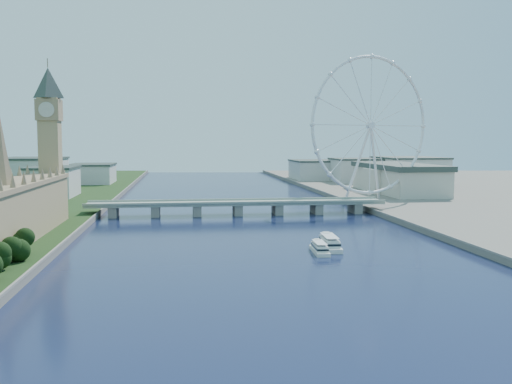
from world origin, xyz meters
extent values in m
cube|color=tan|center=(-128.00, 170.00, 17.00)|extent=(24.00, 200.00, 28.00)
cube|color=tan|center=(-128.00, 278.00, 43.00)|extent=(13.00, 13.00, 80.00)
cube|color=#937A59|center=(-128.00, 278.00, 75.00)|extent=(15.00, 15.00, 14.00)
pyramid|color=#2D3833|center=(-128.00, 278.00, 103.00)|extent=(20.02, 20.02, 20.00)
cube|color=gray|center=(0.00, 300.00, 8.50)|extent=(220.00, 22.00, 2.00)
cube|color=gray|center=(-90.00, 300.00, 3.75)|extent=(6.00, 20.00, 7.50)
cube|color=gray|center=(-60.00, 300.00, 3.75)|extent=(6.00, 20.00, 7.50)
cube|color=gray|center=(-30.00, 300.00, 3.75)|extent=(6.00, 20.00, 7.50)
cube|color=gray|center=(0.00, 300.00, 3.75)|extent=(6.00, 20.00, 7.50)
cube|color=gray|center=(30.00, 300.00, 3.75)|extent=(6.00, 20.00, 7.50)
cube|color=gray|center=(60.00, 300.00, 3.75)|extent=(6.00, 20.00, 7.50)
cube|color=gray|center=(90.00, 300.00, 3.75)|extent=(6.00, 20.00, 7.50)
torus|color=silver|center=(120.00, 355.00, 68.00)|extent=(113.60, 39.12, 118.60)
cylinder|color=silver|center=(120.00, 355.00, 68.00)|extent=(7.25, 6.61, 6.00)
cube|color=gray|center=(117.00, 365.00, 4.00)|extent=(14.00, 10.00, 2.00)
cube|color=beige|center=(-160.00, 430.00, 16.00)|extent=(40.00, 60.00, 26.00)
cube|color=beige|center=(-200.00, 520.00, 19.00)|extent=(60.00, 80.00, 32.00)
cube|color=beige|center=(-150.00, 600.00, 14.00)|extent=(50.00, 70.00, 22.00)
cube|color=beige|center=(180.00, 580.00, 17.00)|extent=(60.00, 60.00, 28.00)
cube|color=beige|center=(240.00, 560.00, 18.00)|extent=(70.00, 90.00, 30.00)
cube|color=beige|center=(140.00, 640.00, 15.00)|extent=(60.00, 80.00, 24.00)
camera|label=1|loc=(-40.65, -118.76, 54.42)|focal=40.00mm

